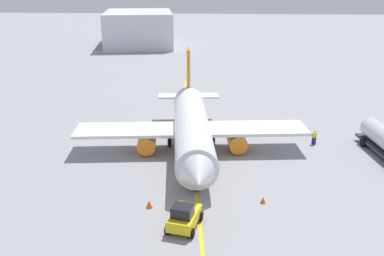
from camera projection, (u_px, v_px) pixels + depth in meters
name	position (u px, v px, depth m)	size (l,w,h in m)	color
ground_plane	(192.00, 152.00, 49.47)	(400.00, 400.00, 0.00)	#939399
airplane	(192.00, 128.00, 48.95)	(29.65, 27.11, 9.98)	white
pushback_tug	(184.00, 217.00, 34.27)	(3.95, 2.98, 2.20)	yellow
refueling_worker	(314.00, 138.00, 51.72)	(0.61, 0.63, 1.71)	navy
safety_cone_nose	(149.00, 204.00, 37.48)	(0.62, 0.62, 0.68)	#F2590F
safety_cone_wingtip	(263.00, 200.00, 38.28)	(0.52, 0.52, 0.58)	#F2590F
distant_hangar	(139.00, 28.00, 126.38)	(29.02, 23.07, 9.77)	silver
taxi_line_marking	(192.00, 152.00, 49.46)	(73.55, 0.30, 0.01)	yellow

